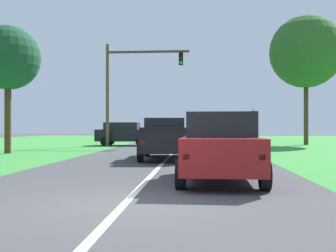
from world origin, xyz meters
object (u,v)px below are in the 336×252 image
object	(u,v)px
pickup_truck_lead	(165,138)
traffic_light	(128,80)
extra_tree_1	(8,58)
keep_moving_sign	(253,123)
red_suv_near	(220,145)
crossing_suv_far	(124,133)
oak_tree_right	(306,52)

from	to	relation	value
pickup_truck_lead	traffic_light	distance (m)	12.48
pickup_truck_lead	extra_tree_1	world-z (taller)	extra_tree_1
traffic_light	keep_moving_sign	size ratio (longest dim) A/B	2.76
red_suv_near	extra_tree_1	distance (m)	15.78
red_suv_near	pickup_truck_lead	distance (m)	7.55
traffic_light	keep_moving_sign	xyz separation A→B (m)	(9.20, -0.21, -3.19)
keep_moving_sign	crossing_suv_far	xyz separation A→B (m)	(-9.74, 1.65, -0.81)
traffic_light	red_suv_near	bearing A→B (deg)	-72.73
extra_tree_1	traffic_light	bearing A→B (deg)	56.76
oak_tree_right	extra_tree_1	xyz separation A→B (m)	(-19.22, -11.71, -2.29)
red_suv_near	traffic_light	world-z (taller)	traffic_light
pickup_truck_lead	oak_tree_right	size ratio (longest dim) A/B	0.54
red_suv_near	oak_tree_right	xyz separation A→B (m)	(8.19, 22.16, 6.57)
traffic_light	keep_moving_sign	bearing A→B (deg)	-1.29
red_suv_near	traffic_light	size ratio (longest dim) A/B	0.59
pickup_truck_lead	keep_moving_sign	size ratio (longest dim) A/B	2.04
red_suv_near	extra_tree_1	bearing A→B (deg)	136.58
oak_tree_right	traffic_light	bearing A→B (deg)	-165.32
traffic_light	extra_tree_1	distance (m)	9.64
pickup_truck_lead	extra_tree_1	bearing A→B (deg)	160.46
crossing_suv_far	pickup_truck_lead	bearing A→B (deg)	-71.57
red_suv_near	extra_tree_1	size ratio (longest dim) A/B	0.63
crossing_suv_far	keep_moving_sign	bearing A→B (deg)	-9.61
crossing_suv_far	extra_tree_1	distance (m)	11.45
traffic_light	crossing_suv_far	xyz separation A→B (m)	(-0.54, 1.44, -4.00)
red_suv_near	oak_tree_right	size ratio (longest dim) A/B	0.43
red_suv_near	oak_tree_right	bearing A→B (deg)	69.72
red_suv_near	crossing_suv_far	size ratio (longest dim) A/B	1.02
pickup_truck_lead	red_suv_near	bearing A→B (deg)	-74.09
oak_tree_right	crossing_suv_far	distance (m)	16.07
crossing_suv_far	extra_tree_1	xyz separation A→B (m)	(-4.74, -9.50, 4.30)
traffic_light	oak_tree_right	bearing A→B (deg)	14.68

